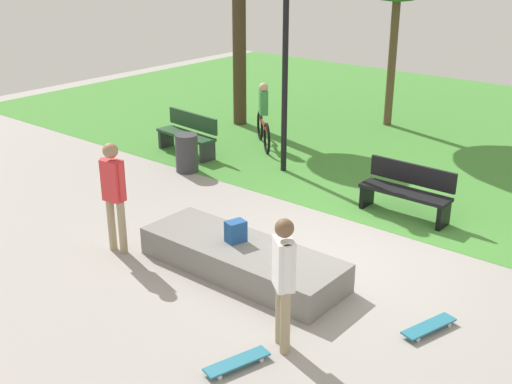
{
  "coord_description": "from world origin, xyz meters",
  "views": [
    {
      "loc": [
        4.52,
        -7.58,
        4.51
      ],
      "look_at": [
        -0.86,
        -1.02,
        1.15
      ],
      "focal_mm": 44.71,
      "sensor_mm": 36.0,
      "label": 1
    }
  ],
  "objects_px": {
    "park_bench_far_right": "(188,133)",
    "concrete_ledge": "(241,258)",
    "skater_performing_trick": "(114,189)",
    "skateboard_by_ledge": "(237,362)",
    "skater_watching": "(284,275)",
    "cyclist_on_bicycle": "(263,119)",
    "backpack_on_ledge": "(236,231)",
    "park_bench_by_oak": "(407,190)",
    "trash_bin": "(187,153)",
    "lamp_post": "(285,57)",
    "skateboard_spare": "(429,326)"
  },
  "relations": [
    {
      "from": "skater_performing_trick",
      "to": "skater_watching",
      "type": "distance_m",
      "value": 3.51
    },
    {
      "from": "skater_performing_trick",
      "to": "backpack_on_ledge",
      "type": "bearing_deg",
      "value": 23.12
    },
    {
      "from": "skater_watching",
      "to": "trash_bin",
      "type": "height_order",
      "value": "skater_watching"
    },
    {
      "from": "skater_watching",
      "to": "park_bench_far_right",
      "type": "xyz_separation_m",
      "value": [
        -6.13,
        4.57,
        -0.49
      ]
    },
    {
      "from": "skater_watching",
      "to": "park_bench_by_oak",
      "type": "height_order",
      "value": "skater_watching"
    },
    {
      "from": "backpack_on_ledge",
      "to": "park_bench_far_right",
      "type": "xyz_separation_m",
      "value": [
        -4.4,
        3.42,
        -0.11
      ]
    },
    {
      "from": "lamp_post",
      "to": "skater_watching",
      "type": "bearing_deg",
      "value": -53.03
    },
    {
      "from": "skater_watching",
      "to": "skateboard_by_ledge",
      "type": "xyz_separation_m",
      "value": [
        -0.16,
        -0.63,
        -0.91
      ]
    },
    {
      "from": "park_bench_far_right",
      "to": "park_bench_by_oak",
      "type": "height_order",
      "value": "same"
    },
    {
      "from": "cyclist_on_bicycle",
      "to": "skateboard_spare",
      "type": "bearing_deg",
      "value": -36.25
    },
    {
      "from": "concrete_ledge",
      "to": "trash_bin",
      "type": "relative_size",
      "value": 3.97
    },
    {
      "from": "skateboard_spare",
      "to": "lamp_post",
      "type": "relative_size",
      "value": 0.21
    },
    {
      "from": "skateboard_spare",
      "to": "park_bench_far_right",
      "type": "xyz_separation_m",
      "value": [
        -7.33,
        3.15,
        0.42
      ]
    },
    {
      "from": "lamp_post",
      "to": "cyclist_on_bicycle",
      "type": "bearing_deg",
      "value": 142.33
    },
    {
      "from": "skateboard_spare",
      "to": "skateboard_by_ledge",
      "type": "bearing_deg",
      "value": -123.73
    },
    {
      "from": "skater_watching",
      "to": "park_bench_far_right",
      "type": "height_order",
      "value": "skater_watching"
    },
    {
      "from": "backpack_on_ledge",
      "to": "skateboard_by_ledge",
      "type": "xyz_separation_m",
      "value": [
        1.56,
        -1.78,
        -0.52
      ]
    },
    {
      "from": "lamp_post",
      "to": "skater_performing_trick",
      "type": "bearing_deg",
      "value": -86.57
    },
    {
      "from": "lamp_post",
      "to": "cyclist_on_bicycle",
      "type": "relative_size",
      "value": 2.53
    },
    {
      "from": "skateboard_by_ledge",
      "to": "cyclist_on_bicycle",
      "type": "relative_size",
      "value": 0.54
    },
    {
      "from": "concrete_ledge",
      "to": "park_bench_far_right",
      "type": "bearing_deg",
      "value": 142.7
    },
    {
      "from": "skater_performing_trick",
      "to": "skateboard_by_ledge",
      "type": "distance_m",
      "value": 3.61
    },
    {
      "from": "concrete_ledge",
      "to": "skater_performing_trick",
      "type": "bearing_deg",
      "value": -159.58
    },
    {
      "from": "concrete_ledge",
      "to": "skateboard_by_ledge",
      "type": "bearing_deg",
      "value": -50.7
    },
    {
      "from": "trash_bin",
      "to": "skateboard_spare",
      "type": "bearing_deg",
      "value": -19.26
    },
    {
      "from": "cyclist_on_bicycle",
      "to": "lamp_post",
      "type": "bearing_deg",
      "value": -37.67
    },
    {
      "from": "backpack_on_ledge",
      "to": "cyclist_on_bicycle",
      "type": "relative_size",
      "value": 0.21
    },
    {
      "from": "skater_performing_trick",
      "to": "skateboard_by_ledge",
      "type": "height_order",
      "value": "skater_performing_trick"
    },
    {
      "from": "backpack_on_ledge",
      "to": "cyclist_on_bicycle",
      "type": "xyz_separation_m",
      "value": [
        -3.47,
        4.96,
        0.05
      ]
    },
    {
      "from": "concrete_ledge",
      "to": "backpack_on_ledge",
      "type": "height_order",
      "value": "backpack_on_ledge"
    },
    {
      "from": "park_bench_by_oak",
      "to": "skateboard_by_ledge",
      "type": "bearing_deg",
      "value": -84.05
    },
    {
      "from": "skateboard_spare",
      "to": "cyclist_on_bicycle",
      "type": "distance_m",
      "value": 7.96
    },
    {
      "from": "skateboard_spare",
      "to": "park_bench_far_right",
      "type": "relative_size",
      "value": 0.5
    },
    {
      "from": "park_bench_by_oak",
      "to": "lamp_post",
      "type": "relative_size",
      "value": 0.42
    },
    {
      "from": "park_bench_by_oak",
      "to": "cyclist_on_bicycle",
      "type": "distance_m",
      "value": 4.78
    },
    {
      "from": "park_bench_by_oak",
      "to": "trash_bin",
      "type": "xyz_separation_m",
      "value": [
        -4.6,
        -0.8,
        -0.08
      ]
    },
    {
      "from": "backpack_on_ledge",
      "to": "skateboard_by_ledge",
      "type": "bearing_deg",
      "value": -122.38
    },
    {
      "from": "skater_watching",
      "to": "cyclist_on_bicycle",
      "type": "height_order",
      "value": "skater_watching"
    },
    {
      "from": "skateboard_spare",
      "to": "trash_bin",
      "type": "xyz_separation_m",
      "value": [
        -6.5,
        2.27,
        0.33
      ]
    },
    {
      "from": "skateboard_spare",
      "to": "skater_watching",
      "type": "bearing_deg",
      "value": -130.3
    },
    {
      "from": "park_bench_far_right",
      "to": "concrete_ledge",
      "type": "bearing_deg",
      "value": -37.3
    },
    {
      "from": "skater_watching",
      "to": "park_bench_far_right",
      "type": "bearing_deg",
      "value": 143.31
    },
    {
      "from": "backpack_on_ledge",
      "to": "park_bench_by_oak",
      "type": "height_order",
      "value": "park_bench_by_oak"
    },
    {
      "from": "skater_watching",
      "to": "trash_bin",
      "type": "distance_m",
      "value": 6.48
    },
    {
      "from": "skater_watching",
      "to": "park_bench_by_oak",
      "type": "xyz_separation_m",
      "value": [
        -0.7,
        4.49,
        -0.49
      ]
    },
    {
      "from": "skateboard_by_ledge",
      "to": "concrete_ledge",
      "type": "bearing_deg",
      "value": 129.3
    },
    {
      "from": "skateboard_by_ledge",
      "to": "backpack_on_ledge",
      "type": "bearing_deg",
      "value": 131.31
    },
    {
      "from": "skateboard_by_ledge",
      "to": "park_bench_by_oak",
      "type": "xyz_separation_m",
      "value": [
        -0.53,
        5.12,
        0.42
      ]
    },
    {
      "from": "backpack_on_ledge",
      "to": "lamp_post",
      "type": "bearing_deg",
      "value": 44.19
    },
    {
      "from": "lamp_post",
      "to": "trash_bin",
      "type": "height_order",
      "value": "lamp_post"
    }
  ]
}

